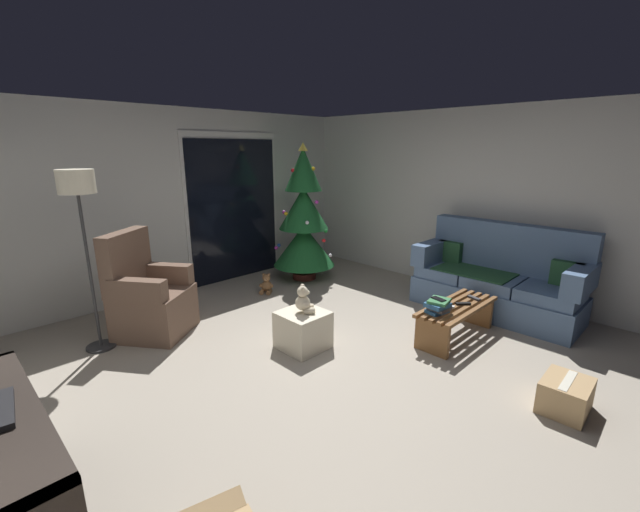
# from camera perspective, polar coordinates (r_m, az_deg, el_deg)

# --- Properties ---
(ground_plane) EXTENTS (7.00, 7.00, 0.00)m
(ground_plane) POSITION_cam_1_polar(r_m,az_deg,el_deg) (3.94, 3.18, -15.05)
(ground_plane) COLOR #9E9384
(wall_back) EXTENTS (5.72, 0.12, 2.50)m
(wall_back) POSITION_cam_1_polar(r_m,az_deg,el_deg) (5.94, -19.30, 7.21)
(wall_back) COLOR beige
(wall_back) RESTS_ON ground
(wall_right) EXTENTS (0.12, 6.00, 2.50)m
(wall_right) POSITION_cam_1_polar(r_m,az_deg,el_deg) (5.91, 22.42, 6.87)
(wall_right) COLOR beige
(wall_right) RESTS_ON ground
(patio_door_frame) EXTENTS (1.60, 0.02, 2.20)m
(patio_door_frame) POSITION_cam_1_polar(r_m,az_deg,el_deg) (6.31, -12.05, 6.74)
(patio_door_frame) COLOR silver
(patio_door_frame) RESTS_ON ground
(patio_door_glass) EXTENTS (1.50, 0.02, 2.10)m
(patio_door_glass) POSITION_cam_1_polar(r_m,az_deg,el_deg) (6.30, -11.94, 6.27)
(patio_door_glass) COLOR black
(patio_door_glass) RESTS_ON ground
(couch) EXTENTS (0.79, 1.95, 1.08)m
(couch) POSITION_cam_1_polar(r_m,az_deg,el_deg) (5.42, 23.79, -3.16)
(couch) COLOR slate
(couch) RESTS_ON ground
(coffee_table) EXTENTS (1.10, 0.40, 0.37)m
(coffee_table) POSITION_cam_1_polar(r_m,az_deg,el_deg) (4.56, 18.71, -7.99)
(coffee_table) COLOR brown
(coffee_table) RESTS_ON ground
(remote_graphite) EXTENTS (0.09, 0.16, 0.02)m
(remote_graphite) POSITION_cam_1_polar(r_m,az_deg,el_deg) (4.75, 20.93, -5.56)
(remote_graphite) COLOR #333338
(remote_graphite) RESTS_ON coffee_table
(remote_black) EXTENTS (0.15, 0.14, 0.02)m
(remote_black) POSITION_cam_1_polar(r_m,az_deg,el_deg) (4.55, 19.57, -6.36)
(remote_black) COLOR black
(remote_black) RESTS_ON coffee_table
(remote_white) EXTENTS (0.10, 0.16, 0.02)m
(remote_white) POSITION_cam_1_polar(r_m,az_deg,el_deg) (4.42, 17.45, -6.77)
(remote_white) COLOR silver
(remote_white) RESTS_ON coffee_table
(book_stack) EXTENTS (0.26, 0.22, 0.14)m
(book_stack) POSITION_cam_1_polar(r_m,az_deg,el_deg) (4.23, 16.35, -6.79)
(book_stack) COLOR #285684
(book_stack) RESTS_ON coffee_table
(cell_phone) EXTENTS (0.10, 0.16, 0.01)m
(cell_phone) POSITION_cam_1_polar(r_m,az_deg,el_deg) (4.22, 16.39, -5.84)
(cell_phone) COLOR black
(cell_phone) RESTS_ON book_stack
(christmas_tree) EXTENTS (0.94, 0.94, 2.05)m
(christmas_tree) POSITION_cam_1_polar(r_m,az_deg,el_deg) (6.11, -2.31, 4.96)
(christmas_tree) COLOR #4C1E19
(christmas_tree) RESTS_ON ground
(armchair) EXTENTS (0.96, 0.96, 1.13)m
(armchair) POSITION_cam_1_polar(r_m,az_deg,el_deg) (4.75, -23.01, -5.53)
(armchair) COLOR brown
(armchair) RESTS_ON ground
(floor_lamp) EXTENTS (0.32, 0.32, 1.78)m
(floor_lamp) POSITION_cam_1_polar(r_m,az_deg,el_deg) (4.38, -30.92, 6.81)
(floor_lamp) COLOR #2D2D30
(floor_lamp) RESTS_ON ground
(ottoman) EXTENTS (0.44, 0.44, 0.38)m
(ottoman) POSITION_cam_1_polar(r_m,az_deg,el_deg) (4.15, -2.42, -10.37)
(ottoman) COLOR beige
(ottoman) RESTS_ON ground
(teddy_bear_cream) EXTENTS (0.22, 0.21, 0.29)m
(teddy_bear_cream) POSITION_cam_1_polar(r_m,az_deg,el_deg) (4.03, -2.32, -6.35)
(teddy_bear_cream) COLOR beige
(teddy_bear_cream) RESTS_ON ottoman
(teddy_bear_chestnut_by_tree) EXTENTS (0.22, 0.21, 0.29)m
(teddy_bear_chestnut_by_tree) POSITION_cam_1_polar(r_m,az_deg,el_deg) (5.71, -7.59, -4.03)
(teddy_bear_chestnut_by_tree) COLOR brown
(teddy_bear_chestnut_by_tree) RESTS_ON ground
(cardboard_box_taped_mid_floor) EXTENTS (0.41, 0.34, 0.26)m
(cardboard_box_taped_mid_floor) POSITION_cam_1_polar(r_m,az_deg,el_deg) (3.80, 31.35, -16.44)
(cardboard_box_taped_mid_floor) COLOR tan
(cardboard_box_taped_mid_floor) RESTS_ON ground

